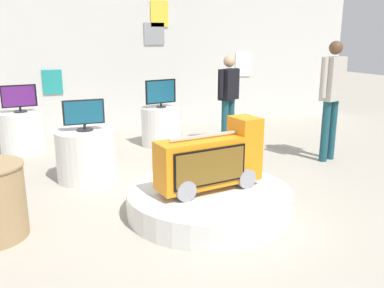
{
  "coord_description": "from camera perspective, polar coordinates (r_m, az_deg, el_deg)",
  "views": [
    {
      "loc": [
        -1.49,
        -3.95,
        1.87
      ],
      "look_at": [
        0.1,
        0.21,
        0.69
      ],
      "focal_mm": 37.97,
      "sensor_mm": 36.0,
      "label": 1
    }
  ],
  "objects": [
    {
      "name": "display_pedestal_right_rear",
      "position": [
        7.32,
        -22.68,
        1.56
      ],
      "size": [
        0.73,
        0.73,
        0.68
      ],
      "primitive_type": "cylinder",
      "color": "silver",
      "rests_on": "ground"
    },
    {
      "name": "novelty_firetruck_tv",
      "position": [
        4.35,
        2.77,
        -2.5
      ],
      "size": [
        1.21,
        0.52,
        0.75
      ],
      "color": "gray",
      "rests_on": "main_display_pedestal"
    },
    {
      "name": "tv_on_right_rear",
      "position": [
        7.22,
        -23.13,
        6.02
      ],
      "size": [
        0.55,
        0.21,
        0.44
      ],
      "color": "black",
      "rests_on": "display_pedestal_right_rear"
    },
    {
      "name": "ground_plane",
      "position": [
        4.62,
        -0.17,
        -9.08
      ],
      "size": [
        30.0,
        30.0,
        0.0
      ],
      "primitive_type": "plane",
      "color": "#A8A091"
    },
    {
      "name": "main_display_pedestal",
      "position": [
        4.49,
        2.4,
        -7.95
      ],
      "size": [
        1.79,
        1.79,
        0.27
      ],
      "primitive_type": "cylinder",
      "color": "silver",
      "rests_on": "ground"
    },
    {
      "name": "display_pedestal_left_rear",
      "position": [
        5.62,
        -14.59,
        -1.5
      ],
      "size": [
        0.79,
        0.79,
        0.68
      ],
      "primitive_type": "cylinder",
      "color": "silver",
      "rests_on": "ground"
    },
    {
      "name": "tv_on_left_rear",
      "position": [
        5.49,
        -14.96,
        4.09
      ],
      "size": [
        0.53,
        0.22,
        0.41
      ],
      "color": "black",
      "rests_on": "display_pedestal_left_rear"
    },
    {
      "name": "shopper_browsing_near_truck",
      "position": [
        6.51,
        19.07,
        6.96
      ],
      "size": [
        0.53,
        0.32,
        1.82
      ],
      "color": "#194751",
      "rests_on": "ground"
    },
    {
      "name": "display_pedestal_center_rear",
      "position": [
        7.23,
        -4.31,
        2.52
      ],
      "size": [
        0.71,
        0.71,
        0.68
      ],
      "primitive_type": "cylinder",
      "color": "silver",
      "rests_on": "ground"
    },
    {
      "name": "shopper_browsing_rear",
      "position": [
        7.12,
        5.15,
        7.05
      ],
      "size": [
        0.49,
        0.37,
        1.57
      ],
      "color": "#194751",
      "rests_on": "ground"
    },
    {
      "name": "tv_on_center_rear",
      "position": [
        7.12,
        -4.4,
        7.25
      ],
      "size": [
        0.58,
        0.18,
        0.48
      ],
      "color": "black",
      "rests_on": "display_pedestal_center_rear"
    },
    {
      "name": "back_wall_display",
      "position": [
        8.52,
        -11.03,
        11.67
      ],
      "size": [
        11.19,
        0.13,
        2.89
      ],
      "color": "silver",
      "rests_on": "ground"
    }
  ]
}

